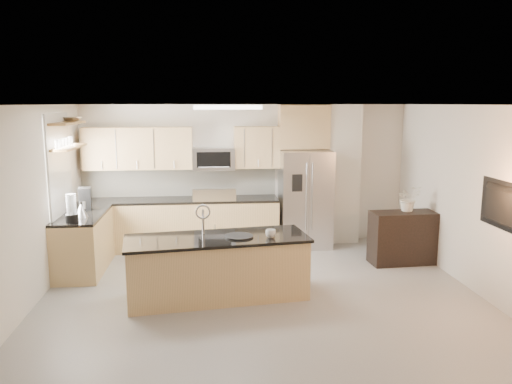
{
  "coord_description": "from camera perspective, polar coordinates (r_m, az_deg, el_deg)",
  "views": [
    {
      "loc": [
        -0.71,
        -5.98,
        2.62
      ],
      "look_at": [
        0.0,
        1.3,
        1.32
      ],
      "focal_mm": 35.0,
      "sensor_mm": 36.0,
      "label": 1
    }
  ],
  "objects": [
    {
      "name": "floor",
      "position": [
        6.57,
        1.13,
        -13.4
      ],
      "size": [
        6.5,
        6.5,
        0.0
      ],
      "primitive_type": "plane",
      "color": "gray",
      "rests_on": "ground"
    },
    {
      "name": "ceiling",
      "position": [
        6.02,
        1.21,
        9.92
      ],
      "size": [
        6.0,
        6.5,
        0.02
      ],
      "primitive_type": "cube",
      "color": "silver",
      "rests_on": "wall_back"
    },
    {
      "name": "wall_back",
      "position": [
        9.35,
        -1.18,
        2.0
      ],
      "size": [
        6.0,
        0.02,
        2.6
      ],
      "primitive_type": "cube",
      "color": "beige",
      "rests_on": "floor"
    },
    {
      "name": "wall_front",
      "position": [
        3.12,
        8.48,
        -15.09
      ],
      "size": [
        6.0,
        0.02,
        2.6
      ],
      "primitive_type": "cube",
      "color": "beige",
      "rests_on": "floor"
    },
    {
      "name": "wall_left",
      "position": [
        6.54,
        -25.97,
        -2.58
      ],
      "size": [
        0.02,
        6.5,
        2.6
      ],
      "primitive_type": "cube",
      "color": "beige",
      "rests_on": "floor"
    },
    {
      "name": "wall_right",
      "position": [
        7.16,
        25.76,
        -1.53
      ],
      "size": [
        0.02,
        6.5,
        2.6
      ],
      "primitive_type": "cube",
      "color": "beige",
      "rests_on": "floor"
    },
    {
      "name": "back_counter",
      "position": [
        9.18,
        -8.66,
        -3.53
      ],
      "size": [
        3.55,
        0.66,
        1.44
      ],
      "color": "tan",
      "rests_on": "floor"
    },
    {
      "name": "left_counter",
      "position": [
        8.36,
        -19.07,
        -5.43
      ],
      "size": [
        0.66,
        1.5,
        0.92
      ],
      "color": "tan",
      "rests_on": "floor"
    },
    {
      "name": "range",
      "position": [
        9.16,
        -4.75,
        -3.48
      ],
      "size": [
        0.76,
        0.64,
        1.14
      ],
      "color": "black",
      "rests_on": "floor"
    },
    {
      "name": "upper_cabinets",
      "position": [
        9.12,
        -9.33,
        4.98
      ],
      "size": [
        3.5,
        0.33,
        0.75
      ],
      "color": "tan",
      "rests_on": "wall_back"
    },
    {
      "name": "microwave",
      "position": [
        9.08,
        -4.87,
        3.82
      ],
      "size": [
        0.76,
        0.4,
        0.4
      ],
      "color": "#ADADB0",
      "rests_on": "upper_cabinets"
    },
    {
      "name": "refrigerator",
      "position": [
        9.19,
        5.61,
        -0.78
      ],
      "size": [
        0.92,
        0.78,
        1.78
      ],
      "color": "#ADADB0",
      "rests_on": "floor"
    },
    {
      "name": "partition_column",
      "position": [
        9.52,
        9.89,
        1.99
      ],
      "size": [
        0.6,
        0.3,
        2.6
      ],
      "primitive_type": "cube",
      "color": "silver",
      "rests_on": "floor"
    },
    {
      "name": "window",
      "position": [
        8.21,
        -21.6,
        2.62
      ],
      "size": [
        0.04,
        1.15,
        1.65
      ],
      "color": "white",
      "rests_on": "wall_left"
    },
    {
      "name": "shelf_lower",
      "position": [
        8.24,
        -20.69,
        4.8
      ],
      "size": [
        0.3,
        1.2,
        0.04
      ],
      "primitive_type": "cube",
      "color": "olive",
      "rests_on": "wall_left"
    },
    {
      "name": "shelf_upper",
      "position": [
        8.22,
        -20.85,
        7.37
      ],
      "size": [
        0.3,
        1.2,
        0.04
      ],
      "primitive_type": "cube",
      "color": "olive",
      "rests_on": "wall_left"
    },
    {
      "name": "ceiling_fixture",
      "position": [
        7.59,
        -3.29,
        9.64
      ],
      "size": [
        1.0,
        0.5,
        0.06
      ],
      "primitive_type": "cube",
      "color": "white",
      "rests_on": "ceiling"
    },
    {
      "name": "island",
      "position": [
        6.87,
        -4.44,
        -8.54
      ],
      "size": [
        2.54,
        1.19,
        1.27
      ],
      "rotation": [
        0.0,
        0.0,
        0.13
      ],
      "color": "tan",
      "rests_on": "floor"
    },
    {
      "name": "credenza",
      "position": [
        8.61,
        16.49,
        -5.02
      ],
      "size": [
        1.11,
        0.52,
        0.87
      ],
      "primitive_type": "cube",
      "rotation": [
        0.0,
        0.0,
        0.06
      ],
      "color": "black",
      "rests_on": "floor"
    },
    {
      "name": "cup",
      "position": [
        6.69,
        1.69,
        -4.77
      ],
      "size": [
        0.19,
        0.19,
        0.11
      ],
      "primitive_type": "imported",
      "rotation": [
        0.0,
        0.0,
        -0.42
      ],
      "color": "silver",
      "rests_on": "island"
    },
    {
      "name": "platter",
      "position": [
        6.73,
        -1.97,
        -5.08
      ],
      "size": [
        0.39,
        0.39,
        0.02
      ],
      "primitive_type": "cylinder",
      "rotation": [
        0.0,
        0.0,
        -0.0
      ],
      "color": "black",
      "rests_on": "island"
    },
    {
      "name": "blender",
      "position": [
        7.66,
        -20.33,
        -1.96
      ],
      "size": [
        0.18,
        0.18,
        0.42
      ],
      "color": "black",
      "rests_on": "left_counter"
    },
    {
      "name": "kettle",
      "position": [
        7.98,
        -19.36,
        -1.97
      ],
      "size": [
        0.2,
        0.2,
        0.24
      ],
      "color": "#ADADB0",
      "rests_on": "left_counter"
    },
    {
      "name": "coffee_maker",
      "position": [
        8.52,
        -18.97,
        -0.78
      ],
      "size": [
        0.23,
        0.26,
        0.36
      ],
      "color": "black",
      "rests_on": "left_counter"
    },
    {
      "name": "bowl",
      "position": [
        8.53,
        -20.32,
        7.89
      ],
      "size": [
        0.47,
        0.47,
        0.09
      ],
      "primitive_type": "imported",
      "rotation": [
        0.0,
        0.0,
        -0.39
      ],
      "color": "#ADADB0",
      "rests_on": "shelf_upper"
    },
    {
      "name": "flower_vase",
      "position": [
        8.55,
        17.05,
        -0.0
      ],
      "size": [
        0.65,
        0.59,
        0.63
      ],
      "primitive_type": "imported",
      "rotation": [
        0.0,
        0.0,
        0.17
      ],
      "color": "silver",
      "rests_on": "credenza"
    },
    {
      "name": "television",
      "position": [
        6.94,
        26.0,
        -1.47
      ],
      "size": [
        0.14,
        1.08,
        0.62
      ],
      "primitive_type": "imported",
      "rotation": [
        0.0,
        0.0,
        1.57
      ],
      "color": "black",
      "rests_on": "wall_right"
    }
  ]
}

